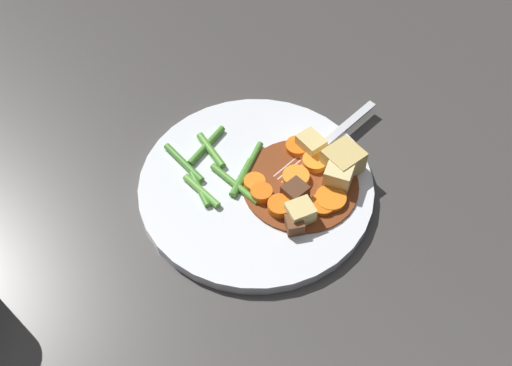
# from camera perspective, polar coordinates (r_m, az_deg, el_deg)

# --- Properties ---
(ground_plane) EXTENTS (3.00, 3.00, 0.00)m
(ground_plane) POSITION_cam_1_polar(r_m,az_deg,el_deg) (0.73, 0.00, -0.67)
(ground_plane) COLOR #423F3D
(dinner_plate) EXTENTS (0.27, 0.27, 0.01)m
(dinner_plate) POSITION_cam_1_polar(r_m,az_deg,el_deg) (0.73, 0.00, -0.34)
(dinner_plate) COLOR white
(dinner_plate) RESTS_ON ground_plane
(stew_sauce) EXTENTS (0.13, 0.13, 0.00)m
(stew_sauce) POSITION_cam_1_polar(r_m,az_deg,el_deg) (0.72, 4.07, -0.11)
(stew_sauce) COLOR brown
(stew_sauce) RESTS_ON dinner_plate
(carrot_slice_0) EXTENTS (0.04, 0.04, 0.01)m
(carrot_slice_0) POSITION_cam_1_polar(r_m,az_deg,el_deg) (0.74, 5.40, 1.91)
(carrot_slice_0) COLOR orange
(carrot_slice_0) RESTS_ON dinner_plate
(carrot_slice_1) EXTENTS (0.04, 0.04, 0.01)m
(carrot_slice_1) POSITION_cam_1_polar(r_m,az_deg,el_deg) (0.72, 3.65, 0.46)
(carrot_slice_1) COLOR orange
(carrot_slice_1) RESTS_ON dinner_plate
(carrot_slice_2) EXTENTS (0.03, 0.03, 0.01)m
(carrot_slice_2) POSITION_cam_1_polar(r_m,az_deg,el_deg) (0.70, 0.50, -0.98)
(carrot_slice_2) COLOR orange
(carrot_slice_2) RESTS_ON dinner_plate
(carrot_slice_3) EXTENTS (0.03, 0.03, 0.01)m
(carrot_slice_3) POSITION_cam_1_polar(r_m,az_deg,el_deg) (0.71, 0.00, -0.07)
(carrot_slice_3) COLOR orange
(carrot_slice_3) RESTS_ON dinner_plate
(carrot_slice_4) EXTENTS (0.04, 0.04, 0.01)m
(carrot_slice_4) POSITION_cam_1_polar(r_m,az_deg,el_deg) (0.75, 3.79, 3.28)
(carrot_slice_4) COLOR orange
(carrot_slice_4) RESTS_ON dinner_plate
(carrot_slice_5) EXTENTS (0.04, 0.04, 0.01)m
(carrot_slice_5) POSITION_cam_1_polar(r_m,az_deg,el_deg) (0.71, 6.91, -1.22)
(carrot_slice_5) COLOR orange
(carrot_slice_5) RESTS_ON dinner_plate
(carrot_slice_6) EXTENTS (0.04, 0.04, 0.01)m
(carrot_slice_6) POSITION_cam_1_polar(r_m,az_deg,el_deg) (0.69, 2.18, -2.19)
(carrot_slice_6) COLOR orange
(carrot_slice_6) RESTS_ON dinner_plate
(carrot_slice_7) EXTENTS (0.04, 0.04, 0.01)m
(carrot_slice_7) POSITION_cam_1_polar(r_m,az_deg,el_deg) (0.70, 6.08, -2.03)
(carrot_slice_7) COLOR orange
(carrot_slice_7) RESTS_ON dinner_plate
(potato_chunk_0) EXTENTS (0.05, 0.05, 0.03)m
(potato_chunk_0) POSITION_cam_1_polar(r_m,az_deg,el_deg) (0.73, 7.95, 2.03)
(potato_chunk_0) COLOR #DBBC6B
(potato_chunk_0) RESTS_ON dinner_plate
(potato_chunk_1) EXTENTS (0.04, 0.04, 0.02)m
(potato_chunk_1) POSITION_cam_1_polar(r_m,az_deg,el_deg) (0.68, 4.05, -2.75)
(potato_chunk_1) COLOR #E5CC7A
(potato_chunk_1) RESTS_ON dinner_plate
(potato_chunk_2) EXTENTS (0.04, 0.04, 0.02)m
(potato_chunk_2) POSITION_cam_1_polar(r_m,az_deg,el_deg) (0.74, 5.02, 3.49)
(potato_chunk_2) COLOR #E5CC7A
(potato_chunk_2) RESTS_ON dinner_plate
(potato_chunk_3) EXTENTS (0.03, 0.04, 0.03)m
(potato_chunk_3) POSITION_cam_1_polar(r_m,az_deg,el_deg) (0.72, 7.60, 0.80)
(potato_chunk_3) COLOR #EAD68C
(potato_chunk_3) RESTS_ON dinner_plate
(meat_chunk_0) EXTENTS (0.03, 0.03, 0.02)m
(meat_chunk_0) POSITION_cam_1_polar(r_m,az_deg,el_deg) (0.68, 3.52, -3.79)
(meat_chunk_0) COLOR brown
(meat_chunk_0) RESTS_ON dinner_plate
(meat_chunk_1) EXTENTS (0.03, 0.03, 0.02)m
(meat_chunk_1) POSITION_cam_1_polar(r_m,az_deg,el_deg) (0.70, 3.58, -0.91)
(meat_chunk_1) COLOR #56331E
(meat_chunk_1) RESTS_ON dinner_plate
(green_bean_0) EXTENTS (0.05, 0.03, 0.01)m
(green_bean_0) POSITION_cam_1_polar(r_m,az_deg,el_deg) (0.71, -4.99, -0.73)
(green_bean_0) COLOR #66AD42
(green_bean_0) RESTS_ON dinner_plate
(green_bean_1) EXTENTS (0.07, 0.04, 0.01)m
(green_bean_1) POSITION_cam_1_polar(r_m,az_deg,el_deg) (0.72, -1.96, -0.08)
(green_bean_1) COLOR #599E38
(green_bean_1) RESTS_ON dinner_plate
(green_bean_2) EXTENTS (0.01, 0.08, 0.01)m
(green_bean_2) POSITION_cam_1_polar(r_m,az_deg,el_deg) (0.73, -0.81, 1.29)
(green_bean_2) COLOR #4C8E33
(green_bean_2) RESTS_ON dinner_plate
(green_bean_3) EXTENTS (0.04, 0.04, 0.01)m
(green_bean_3) POSITION_cam_1_polar(r_m,az_deg,el_deg) (0.71, -5.17, -0.56)
(green_bean_3) COLOR #4C8E33
(green_bean_3) RESTS_ON dinner_plate
(green_bean_4) EXTENTS (0.01, 0.06, 0.01)m
(green_bean_4) POSITION_cam_1_polar(r_m,az_deg,el_deg) (0.72, -1.45, 0.23)
(green_bean_4) COLOR #4C8E33
(green_bean_4) RESTS_ON dinner_plate
(green_bean_5) EXTENTS (0.06, 0.04, 0.01)m
(green_bean_5) POSITION_cam_1_polar(r_m,az_deg,el_deg) (0.74, -6.58, 1.90)
(green_bean_5) COLOR #4C8E33
(green_bean_5) RESTS_ON dinner_plate
(green_bean_6) EXTENTS (0.03, 0.07, 0.01)m
(green_bean_6) POSITION_cam_1_polar(r_m,az_deg,el_deg) (0.75, -4.54, 3.43)
(green_bean_6) COLOR #4C8E33
(green_bean_6) RESTS_ON dinner_plate
(green_bean_7) EXTENTS (0.05, 0.04, 0.01)m
(green_bean_7) POSITION_cam_1_polar(r_m,az_deg,el_deg) (0.75, -4.13, 2.99)
(green_bean_7) COLOR #599E38
(green_bean_7) RESTS_ON dinner_plate
(fork) EXTENTS (0.09, 0.16, 0.00)m
(fork) POSITION_cam_1_polar(r_m,az_deg,el_deg) (0.76, 6.32, 3.62)
(fork) COLOR silver
(fork) RESTS_ON dinner_plate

